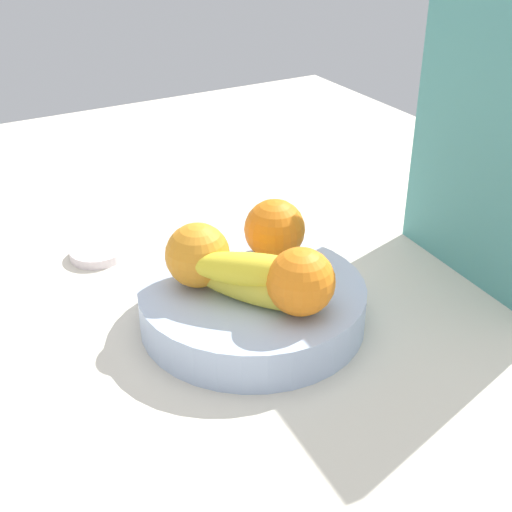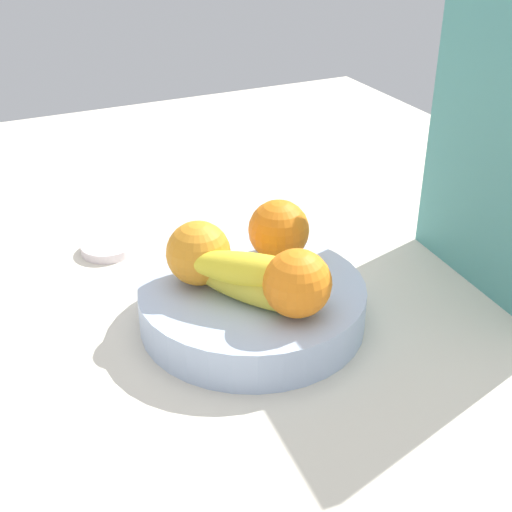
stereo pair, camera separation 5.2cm
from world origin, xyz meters
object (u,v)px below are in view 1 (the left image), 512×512
object	(u,v)px
cutting_board	(491,150)
orange_front_right	(198,255)
orange_center	(301,282)
fruit_bowl	(256,303)
jar_lid	(97,253)
banana_bunch	(256,279)
orange_front_left	(275,229)

from	to	relation	value
cutting_board	orange_front_right	bearing A→B (deg)	-99.50
orange_center	cutting_board	xyz separation A→B (cm)	(-2.31, 28.96, 9.06)
fruit_bowl	jar_lid	distance (cm)	27.67
orange_center	fruit_bowl	bearing A→B (deg)	-167.65
fruit_bowl	orange_front_right	distance (cm)	9.37
orange_front_right	banana_bunch	distance (cm)	8.00
jar_lid	orange_front_right	bearing A→B (deg)	16.04
fruit_bowl	jar_lid	bearing A→B (deg)	-154.69
orange_front_right	cutting_board	world-z (taller)	cutting_board
banana_bunch	jar_lid	world-z (taller)	banana_bunch
orange_front_right	orange_center	xyz separation A→B (cm)	(10.99, 7.29, 0.00)
cutting_board	orange_front_left	bearing A→B (deg)	-107.64
orange_front_left	cutting_board	xyz separation A→B (cm)	(9.91, 25.02, 9.06)
orange_center	jar_lid	distance (cm)	35.79
orange_center	banana_bunch	xyz separation A→B (cm)	(-4.07, -3.35, -0.75)
orange_front_right	orange_front_left	bearing A→B (deg)	96.25
banana_bunch	fruit_bowl	bearing A→B (deg)	150.49
fruit_bowl	jar_lid	xyz separation A→B (cm)	(-24.95, -11.80, -1.89)
fruit_bowl	orange_front_left	bearing A→B (deg)	132.29
orange_front_left	orange_front_right	bearing A→B (deg)	-83.75
orange_front_right	cutting_board	xyz separation A→B (cm)	(8.68, 36.25, 9.06)
fruit_bowl	orange_center	size ratio (longest dim) A/B	3.53
orange_front_left	jar_lid	size ratio (longest dim) A/B	1.01
fruit_bowl	cutting_board	distance (cm)	34.57
orange_front_left	jar_lid	distance (cm)	27.67
orange_front_left	jar_lid	world-z (taller)	orange_front_left
orange_center	banana_bunch	bearing A→B (deg)	-140.59
orange_front_left	jar_lid	xyz separation A→B (cm)	(-19.93, -17.32, -8.28)
cutting_board	jar_lid	distance (cm)	54.62
orange_front_right	jar_lid	distance (cm)	23.53
orange_front_right	banana_bunch	bearing A→B (deg)	29.70
orange_front_right	orange_center	bearing A→B (deg)	33.56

